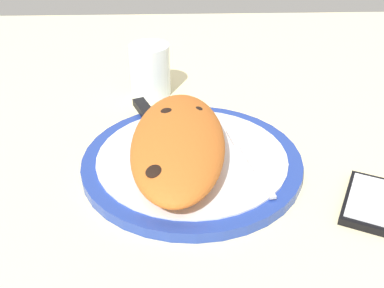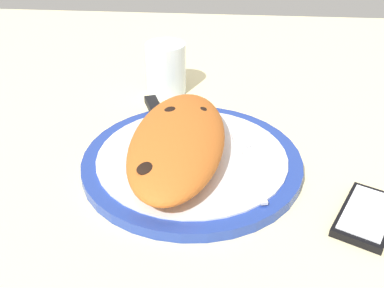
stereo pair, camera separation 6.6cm
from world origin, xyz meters
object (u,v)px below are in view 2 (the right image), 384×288
object	(u,v)px
fork	(247,158)
water_glass	(166,72)
calzone	(178,142)
plate	(192,161)
smartphone	(367,215)
knife	(161,121)

from	to	relation	value
fork	water_glass	distance (cm)	28.91
calzone	fork	world-z (taller)	calzone
plate	smartphone	bearing A→B (deg)	-112.89
fork	calzone	bearing A→B (deg)	91.91
calzone	water_glass	bearing A→B (deg)	11.12
plate	water_glass	xyz separation A→B (cm)	(24.43, 6.89, 3.22)
calzone	water_glass	world-z (taller)	water_glass
fork	water_glass	world-z (taller)	water_glass
plate	fork	bearing A→B (deg)	-92.14
plate	water_glass	bearing A→B (deg)	15.76
calzone	smartphone	size ratio (longest dim) A/B	2.27
fork	knife	size ratio (longest dim) A/B	0.76
calzone	knife	bearing A→B (deg)	21.65
calzone	smartphone	bearing A→B (deg)	-109.96
plate	knife	size ratio (longest dim) A/B	1.41
calzone	water_glass	xyz separation A→B (cm)	(25.06, 4.92, -0.44)
plate	water_glass	distance (cm)	25.59
fork	smartphone	distance (cm)	17.61
smartphone	water_glass	distance (cm)	45.32
knife	smartphone	bearing A→B (deg)	-122.91
calzone	fork	xyz separation A→B (cm)	(0.33, -9.91, -2.50)
plate	water_glass	world-z (taller)	water_glass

